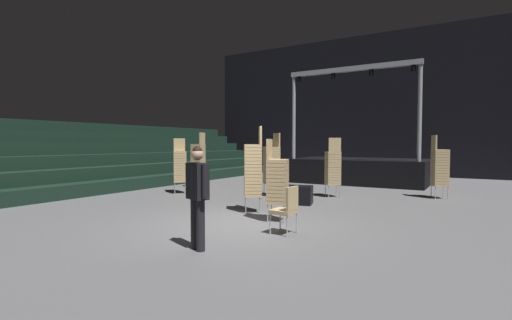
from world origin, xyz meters
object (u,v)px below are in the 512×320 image
object	(u,v)px
man_with_tie	(197,191)
chair_stack_mid_centre	(180,166)
equipment_road_case	(297,195)
loose_chair_near_man	(287,207)
chair_stack_front_right	(440,167)
chair_stack_mid_right	(277,180)
chair_stack_mid_left	(253,169)
chair_stack_rear_right	(272,164)
chair_stack_front_left	(333,167)
chair_stack_rear_left	(198,160)
stage_riser	(360,169)

from	to	relation	value
man_with_tie	chair_stack_mid_centre	size ratio (longest dim) A/B	0.88
equipment_road_case	loose_chair_near_man	bearing A→B (deg)	-68.23
chair_stack_front_right	chair_stack_mid_right	xyz separation A→B (m)	(-2.86, -5.81, -0.08)
man_with_tie	chair_stack_mid_right	world-z (taller)	chair_stack_mid_right
chair_stack_mid_left	chair_stack_rear_right	world-z (taller)	chair_stack_mid_left
chair_stack_front_right	loose_chair_near_man	world-z (taller)	chair_stack_front_right
man_with_tie	equipment_road_case	bearing A→B (deg)	-62.72
chair_stack_front_left	chair_stack_mid_right	size ratio (longest dim) A/B	1.05
chair_stack_front_right	chair_stack_rear_left	world-z (taller)	chair_stack_rear_left
chair_stack_front_left	chair_stack_rear_left	world-z (taller)	chair_stack_rear_left
chair_stack_mid_right	chair_stack_rear_right	distance (m)	4.13
chair_stack_front_right	chair_stack_mid_centre	distance (m)	8.76
chair_stack_mid_left	loose_chair_near_man	bearing A→B (deg)	-167.84
chair_stack_front_right	chair_stack_mid_centre	world-z (taller)	chair_stack_front_right
chair_stack_mid_centre	stage_riser	bearing A→B (deg)	-168.88
man_with_tie	chair_stack_front_left	size ratio (longest dim) A/B	0.88
man_with_tie	chair_stack_mid_left	size ratio (longest dim) A/B	0.78
chair_stack_rear_left	chair_stack_mid_centre	bearing A→B (deg)	-171.01
chair_stack_front_right	chair_stack_mid_left	distance (m)	6.47
chair_stack_mid_left	chair_stack_mid_centre	xyz separation A→B (m)	(-4.16, 1.77, -0.13)
chair_stack_mid_left	chair_stack_mid_right	distance (m)	1.25
chair_stack_mid_right	equipment_road_case	size ratio (longest dim) A/B	2.09
chair_stack_front_left	loose_chair_near_man	world-z (taller)	chair_stack_front_left
chair_stack_rear_right	chair_stack_front_left	bearing A→B (deg)	-124.24
chair_stack_front_left	chair_stack_rear_left	size ratio (longest dim) A/B	0.89
man_with_tie	loose_chair_near_man	size ratio (longest dim) A/B	1.83
stage_riser	chair_stack_mid_centre	bearing A→B (deg)	-123.34
chair_stack_mid_right	chair_stack_rear_left	bearing A→B (deg)	-141.00
man_with_tie	chair_stack_mid_left	xyz separation A→B (m)	(-1.00, 3.40, 0.13)
chair_stack_rear_right	equipment_road_case	size ratio (longest dim) A/B	2.37
loose_chair_near_man	chair_stack_rear_right	bearing A→B (deg)	35.38
loose_chair_near_man	chair_stack_rear_left	bearing A→B (deg)	55.44
chair_stack_rear_left	loose_chair_near_man	distance (m)	8.32
stage_riser	chair_stack_front_right	xyz separation A→B (m)	(3.54, -3.52, 0.41)
chair_stack_front_right	chair_stack_rear_left	distance (m)	8.81
chair_stack_front_left	chair_stack_mid_left	size ratio (longest dim) A/B	0.89
chair_stack_mid_left	loose_chair_near_man	xyz separation A→B (m)	(1.79, -1.67, -0.58)
chair_stack_front_left	chair_stack_mid_centre	size ratio (longest dim) A/B	1.00
man_with_tie	chair_stack_front_right	size ratio (longest dim) A/B	0.85
chair_stack_front_left	loose_chair_near_man	xyz separation A→B (m)	(0.95, -5.37, -0.45)
chair_stack_mid_centre	chair_stack_rear_right	distance (m)	3.33
stage_riser	chair_stack_front_left	world-z (taller)	stage_riser
stage_riser	chair_stack_mid_centre	size ratio (longest dim) A/B	2.95
chair_stack_rear_right	chair_stack_mid_left	bearing A→B (deg)	142.19
loose_chair_near_man	stage_riser	bearing A→B (deg)	11.43
chair_stack_mid_left	man_with_tie	bearing A→B (deg)	161.42
stage_riser	chair_stack_front_right	bearing A→B (deg)	-44.82
stage_riser	man_with_tie	bearing A→B (deg)	-87.07
chair_stack_rear_right	loose_chair_near_man	size ratio (longest dim) A/B	2.26
chair_stack_mid_left	loose_chair_near_man	world-z (taller)	chair_stack_mid_left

